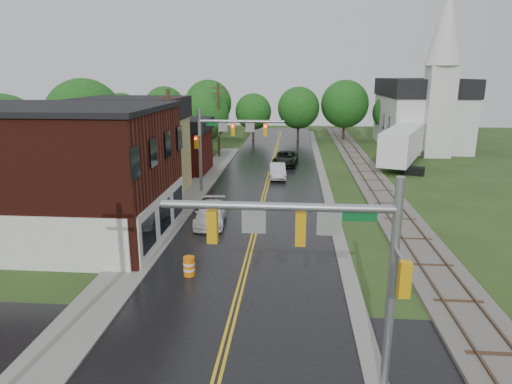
# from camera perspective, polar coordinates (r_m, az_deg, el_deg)

# --- Properties ---
(main_road) EXTENTS (10.00, 90.00, 0.02)m
(main_road) POSITION_cam_1_polar(r_m,az_deg,el_deg) (42.60, 1.37, 0.88)
(main_road) COLOR black
(main_road) RESTS_ON ground
(cross_road) EXTENTS (60.00, 9.00, 0.02)m
(cross_road) POSITION_cam_1_polar(r_m,az_deg,el_deg) (16.90, -4.93, -22.25)
(cross_road) COLOR black
(cross_road) RESTS_ON ground
(curb_right) EXTENTS (0.80, 70.00, 0.12)m
(curb_right) POSITION_cam_1_polar(r_m,az_deg,el_deg) (47.49, 8.27, 2.18)
(curb_right) COLOR gray
(curb_right) RESTS_ON ground
(sidewalk_left) EXTENTS (2.40, 50.00, 0.12)m
(sidewalk_left) POSITION_cam_1_polar(r_m,az_deg,el_deg) (38.67, -8.30, -0.70)
(sidewalk_left) COLOR gray
(sidewalk_left) RESTS_ON ground
(brick_building) EXTENTS (14.30, 10.30, 8.30)m
(brick_building) POSITION_cam_1_polar(r_m,az_deg,el_deg) (30.84, -24.30, 2.15)
(brick_building) COLOR #45160E
(brick_building) RESTS_ON ground
(yellow_house) EXTENTS (8.00, 7.00, 6.40)m
(yellow_house) POSITION_cam_1_polar(r_m,az_deg,el_deg) (40.26, -14.83, 4.25)
(yellow_house) COLOR tan
(yellow_house) RESTS_ON ground
(darkred_building) EXTENTS (7.00, 6.00, 4.40)m
(darkred_building) POSITION_cam_1_polar(r_m,az_deg,el_deg) (48.60, -10.14, 5.03)
(darkred_building) COLOR #3F0F0C
(darkred_building) RESTS_ON ground
(church) EXTENTS (10.40, 18.40, 20.00)m
(church) POSITION_cam_1_polar(r_m,az_deg,el_deg) (67.49, 20.21, 10.12)
(church) COLOR silver
(church) RESTS_ON ground
(railroad) EXTENTS (3.20, 80.00, 0.30)m
(railroad) POSITION_cam_1_polar(r_m,az_deg,el_deg) (47.97, 13.77, 2.16)
(railroad) COLOR #59544C
(railroad) RESTS_ON ground
(traffic_signal_near) EXTENTS (7.34, 0.30, 7.20)m
(traffic_signal_near) POSITION_cam_1_polar(r_m,az_deg,el_deg) (14.30, 8.57, -6.69)
(traffic_signal_near) COLOR gray
(traffic_signal_near) RESTS_ON ground
(traffic_signal_far) EXTENTS (7.34, 0.43, 7.20)m
(traffic_signal_far) POSITION_cam_1_polar(r_m,az_deg,el_deg) (39.10, -3.98, 7.03)
(traffic_signal_far) COLOR gray
(traffic_signal_far) RESTS_ON ground
(utility_pole_b) EXTENTS (1.80, 0.28, 9.00)m
(utility_pole_b) POSITION_cam_1_polar(r_m,az_deg,el_deg) (34.99, -10.64, 5.50)
(utility_pole_b) COLOR #382616
(utility_pole_b) RESTS_ON ground
(utility_pole_c) EXTENTS (1.80, 0.28, 9.00)m
(utility_pole_c) POSITION_cam_1_polar(r_m,az_deg,el_deg) (56.33, -4.72, 9.09)
(utility_pole_c) COLOR #382616
(utility_pole_c) RESTS_ON ground
(tree_left_a) EXTENTS (6.80, 6.80, 8.67)m
(tree_left_a) POSITION_cam_1_polar(r_m,az_deg,el_deg) (40.32, -28.98, 5.68)
(tree_left_a) COLOR black
(tree_left_a) RESTS_ON ground
(tree_left_b) EXTENTS (7.60, 7.60, 9.69)m
(tree_left_b) POSITION_cam_1_polar(r_m,az_deg,el_deg) (47.94, -20.49, 8.45)
(tree_left_b) COLOR black
(tree_left_b) RESTS_ON ground
(tree_left_c) EXTENTS (6.00, 6.00, 7.65)m
(tree_left_c) POSITION_cam_1_polar(r_m,az_deg,el_deg) (54.03, -12.91, 8.31)
(tree_left_c) COLOR black
(tree_left_c) RESTS_ON ground
(tree_left_e) EXTENTS (6.40, 6.40, 8.16)m
(tree_left_e) POSITION_cam_1_polar(r_m,az_deg,el_deg) (58.55, -6.41, 9.35)
(tree_left_e) COLOR black
(tree_left_e) RESTS_ON ground
(suv_dark) EXTENTS (3.00, 5.74, 1.54)m
(suv_dark) POSITION_cam_1_polar(r_m,az_deg,el_deg) (51.78, 3.72, 4.20)
(suv_dark) COLOR black
(suv_dark) RESTS_ON ground
(sedan_silver) EXTENTS (1.93, 4.55, 1.46)m
(sedan_silver) POSITION_cam_1_polar(r_m,az_deg,el_deg) (45.28, 2.69, 2.65)
(sedan_silver) COLOR silver
(sedan_silver) RESTS_ON ground
(pickup_white) EXTENTS (2.37, 5.05, 1.42)m
(pickup_white) POSITION_cam_1_polar(r_m,az_deg,el_deg) (31.70, -5.70, -2.72)
(pickup_white) COLOR silver
(pickup_white) RESTS_ON ground
(semi_trailer) EXTENTS (7.75, 13.84, 4.22)m
(semi_trailer) POSITION_cam_1_polar(r_m,az_deg,el_deg) (54.08, 17.91, 5.81)
(semi_trailer) COLOR black
(semi_trailer) RESTS_ON ground
(construction_barrel) EXTENTS (0.61, 0.61, 1.04)m
(construction_barrel) POSITION_cam_1_polar(r_m,az_deg,el_deg) (23.95, -8.35, -9.18)
(construction_barrel) COLOR orange
(construction_barrel) RESTS_ON ground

